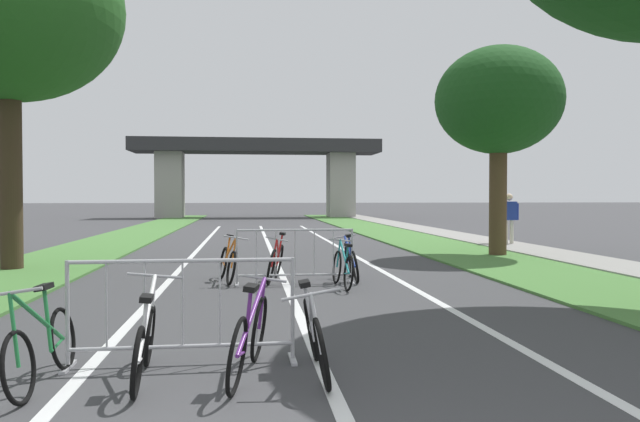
{
  "coord_description": "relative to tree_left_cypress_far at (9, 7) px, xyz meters",
  "views": [
    {
      "loc": [
        -0.72,
        -2.38,
        1.67
      ],
      "look_at": [
        0.98,
        12.06,
        1.32
      ],
      "focal_mm": 34.69,
      "sensor_mm": 36.0,
      "label": 1
    }
  ],
  "objects": [
    {
      "name": "bicycle_green_0",
      "position": [
        3.44,
        -8.84,
        -5.5
      ],
      "size": [
        0.52,
        1.61,
        0.94
      ],
      "rotation": [
        0.0,
        0.0,
        3.09
      ],
      "color": "black",
      "rests_on": "ground"
    },
    {
      "name": "pedestrian_waiting",
      "position": [
        13.93,
        5.27,
        -4.79
      ],
      "size": [
        0.62,
        0.38,
        1.75
      ],
      "rotation": [
        0.0,
        0.0,
        2.95
      ],
      "color": "beige",
      "rests_on": "ground"
    },
    {
      "name": "bicycle_teal_1",
      "position": [
        6.97,
        -3.35,
        -5.5
      ],
      "size": [
        0.43,
        1.61,
        0.87
      ],
      "rotation": [
        0.0,
        0.0,
        0.07
      ],
      "color": "black",
      "rests_on": "ground"
    },
    {
      "name": "crowd_barrier_nearest",
      "position": [
        4.6,
        -8.29,
        -5.34
      ],
      "size": [
        2.25,
        0.48,
        1.05
      ],
      "rotation": [
        0.0,
        0.0,
        0.02
      ],
      "color": "#ADADB2",
      "rests_on": "ground"
    },
    {
      "name": "lane_stripe_right_lane",
      "position": [
        8.21,
        3.91,
        -5.85
      ],
      "size": [
        0.14,
        32.03,
        0.01
      ],
      "primitive_type": "cube",
      "color": "silver",
      "rests_on": "ground"
    },
    {
      "name": "tree_left_cypress_far",
      "position": [
        0.0,
        0.0,
        0.0
      ],
      "size": [
        4.97,
        4.97,
        8.0
      ],
      "color": "#3D2D1E",
      "rests_on": "ground"
    },
    {
      "name": "lane_stripe_left_lane",
      "position": [
        3.7,
        3.91,
        -5.85
      ],
      "size": [
        0.14,
        32.03,
        0.01
      ],
      "primitive_type": "cube",
      "color": "silver",
      "rests_on": "ground"
    },
    {
      "name": "bicycle_white_5",
      "position": [
        4.31,
        -8.81,
        -5.51
      ],
      "size": [
        0.52,
        1.6,
        0.94
      ],
      "rotation": [
        0.0,
        0.0,
        0.06
      ],
      "color": "black",
      "rests_on": "ground"
    },
    {
      "name": "lane_stripe_center",
      "position": [
        5.96,
        3.91,
        -5.85
      ],
      "size": [
        0.14,
        32.03,
        0.01
      ],
      "primitive_type": "cube",
      "color": "silver",
      "rests_on": "ground"
    },
    {
      "name": "bicycle_blue_6",
      "position": [
        7.28,
        -2.41,
        -5.5
      ],
      "size": [
        0.49,
        1.61,
        0.93
      ],
      "rotation": [
        0.0,
        0.0,
        -0.03
      ],
      "color": "black",
      "rests_on": "ground"
    },
    {
      "name": "crowd_barrier_second",
      "position": [
        6.13,
        -2.88,
        -5.34
      ],
      "size": [
        2.24,
        0.44,
        1.05
      ],
      "rotation": [
        0.0,
        0.0,
        -0.0
      ],
      "color": "#ADADB2",
      "rests_on": "ground"
    },
    {
      "name": "bicycle_red_3",
      "position": [
        5.78,
        -2.43,
        -5.48
      ],
      "size": [
        0.49,
        1.79,
        0.95
      ],
      "rotation": [
        0.0,
        0.0,
        2.96
      ],
      "color": "black",
      "rests_on": "ground"
    },
    {
      "name": "bicycle_orange_4",
      "position": [
        4.85,
        -2.44,
        -5.49
      ],
      "size": [
        0.65,
        1.62,
        0.94
      ],
      "rotation": [
        0.0,
        0.0,
        3.33
      ],
      "color": "black",
      "rests_on": "ground"
    },
    {
      "name": "bicycle_silver_7",
      "position": [
        5.86,
        -8.79,
        -5.5
      ],
      "size": [
        0.51,
        1.62,
        0.88
      ],
      "rotation": [
        0.0,
        0.0,
        3.13
      ],
      "color": "black",
      "rests_on": "ground"
    },
    {
      "name": "tree_right_oak_mid",
      "position": [
        12.12,
        1.89,
        -1.6
      ],
      "size": [
        3.48,
        3.48,
        5.79
      ],
      "color": "#4C3823",
      "rests_on": "ground"
    },
    {
      "name": "overpass_bridge",
      "position": [
        5.96,
        33.65,
        -1.48
      ],
      "size": [
        18.93,
        4.14,
        6.02
      ],
      "color": "#2D2D30",
      "rests_on": "ground"
    },
    {
      "name": "sidewalk_path_right",
      "position": [
        13.75,
        10.54,
        -5.82
      ],
      "size": [
        1.76,
        55.37,
        0.08
      ],
      "primitive_type": "cube",
      "color": "gray",
      "rests_on": "ground"
    },
    {
      "name": "grass_verge_right",
      "position": [
        11.46,
        10.54,
        -5.83
      ],
      "size": [
        2.82,
        55.37,
        0.05
      ],
      "primitive_type": "cube",
      "color": "#477A38",
      "rests_on": "ground"
    },
    {
      "name": "bicycle_purple_2",
      "position": [
        5.25,
        -8.81,
        -5.48
      ],
      "size": [
        0.6,
        1.74,
        0.9
      ],
      "rotation": [
        0.0,
        0.0,
        -0.19
      ],
      "color": "black",
      "rests_on": "ground"
    },
    {
      "name": "pedestrian_pushing_bike",
      "position": [
        13.69,
        5.51,
        -4.77
      ],
      "size": [
        0.62,
        0.41,
        1.78
      ],
      "rotation": [
        0.0,
        0.0,
        2.88
      ],
      "color": "olive",
      "rests_on": "ground"
    },
    {
      "name": "grass_verge_left",
      "position": [
        0.45,
        10.54,
        -5.83
      ],
      "size": [
        2.82,
        55.37,
        0.05
      ],
      "primitive_type": "cube",
      "color": "#477A38",
      "rests_on": "ground"
    }
  ]
}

